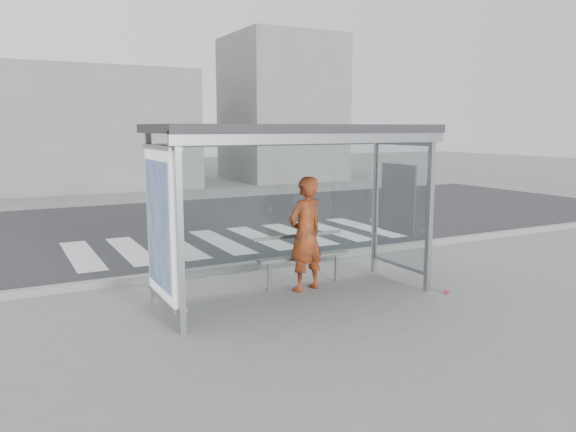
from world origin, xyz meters
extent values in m
plane|color=slate|center=(0.00, 0.00, 0.00)|extent=(80.00, 80.00, 0.00)
cube|color=#2C2C2F|center=(0.00, 7.00, 0.00)|extent=(30.00, 10.00, 0.01)
cube|color=gray|center=(0.00, 1.95, 0.06)|extent=(30.00, 0.18, 0.12)
cube|color=silver|center=(-2.50, 4.50, 0.00)|extent=(0.55, 3.00, 0.00)
cube|color=silver|center=(-1.50, 4.50, 0.00)|extent=(0.55, 3.00, 0.00)
cube|color=silver|center=(-0.50, 4.50, 0.00)|extent=(0.55, 3.00, 0.00)
cube|color=silver|center=(0.50, 4.50, 0.00)|extent=(0.55, 3.00, 0.00)
cube|color=silver|center=(1.50, 4.50, 0.00)|extent=(0.55, 3.00, 0.00)
cube|color=silver|center=(2.50, 4.50, 0.00)|extent=(0.55, 3.00, 0.00)
cube|color=silver|center=(3.50, 4.50, 0.00)|extent=(0.55, 3.00, 0.00)
cube|color=silver|center=(4.50, 4.50, 0.00)|extent=(0.55, 3.00, 0.00)
cube|color=gray|center=(-2.00, -0.70, 1.25)|extent=(0.08, 0.08, 2.50)
cube|color=gray|center=(2.00, -0.70, 1.25)|extent=(0.08, 0.08, 2.50)
cube|color=gray|center=(-2.00, 0.70, 1.25)|extent=(0.08, 0.08, 2.50)
cube|color=gray|center=(2.00, 0.70, 1.25)|extent=(0.08, 0.08, 2.50)
cube|color=#2D2D30|center=(0.00, 0.00, 2.56)|extent=(4.25, 1.65, 0.12)
cube|color=gray|center=(0.00, -0.76, 2.45)|extent=(4.25, 0.06, 0.18)
cube|color=white|center=(0.00, 0.70, 1.30)|extent=(3.80, 0.02, 2.00)
cube|color=white|center=(-2.00, 0.00, 1.30)|extent=(0.15, 1.25, 2.00)
cube|color=blue|center=(-1.92, 0.00, 1.30)|extent=(0.01, 1.10, 1.70)
cylinder|color=#F35715|center=(-1.91, 0.25, 1.55)|extent=(0.02, 0.32, 0.32)
cube|color=white|center=(2.00, 0.00, 1.30)|extent=(0.03, 1.25, 2.00)
cube|color=beige|center=(1.97, 0.05, 1.40)|extent=(0.03, 0.86, 1.16)
cube|color=slate|center=(0.00, 18.00, 2.50)|extent=(8.00, 5.00, 5.00)
cube|color=slate|center=(9.00, 18.00, 3.50)|extent=(5.00, 5.00, 7.00)
imported|color=#EC5916|center=(0.32, 0.26, 0.91)|extent=(0.75, 0.58, 1.82)
cube|color=slate|center=(0.41, 0.47, 0.50)|extent=(1.62, 0.20, 0.05)
cylinder|color=slate|center=(-0.22, 0.47, 0.24)|extent=(0.06, 0.06, 0.47)
cylinder|color=slate|center=(1.04, 0.47, 0.24)|extent=(0.06, 0.06, 0.47)
cube|color=slate|center=(0.41, 0.66, 0.81)|extent=(1.62, 0.04, 0.05)
cylinder|color=#EC458C|center=(2.20, -0.94, 0.04)|extent=(0.14, 0.13, 0.07)
camera|label=1|loc=(-3.98, -7.30, 2.57)|focal=35.00mm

